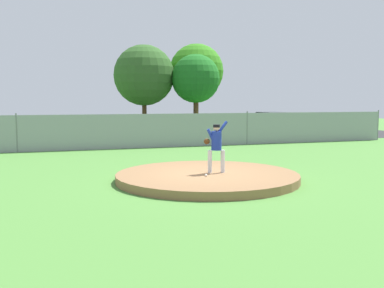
{
  "coord_description": "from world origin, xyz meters",
  "views": [
    {
      "loc": [
        -4.69,
        -12.62,
        2.51
      ],
      "look_at": [
        -0.08,
        1.28,
        1.04
      ],
      "focal_mm": 40.72,
      "sensor_mm": 36.0,
      "label": 1
    }
  ],
  "objects_px": {
    "baseball": "(206,175)",
    "parked_car_slate": "(273,125)",
    "pitcher_youth": "(216,143)",
    "parked_car_champagne": "(0,131)",
    "traffic_cone_orange": "(255,135)",
    "parked_car_charcoal": "(133,128)"
  },
  "relations": [
    {
      "from": "baseball",
      "to": "parked_car_slate",
      "type": "relative_size",
      "value": 0.02
    },
    {
      "from": "pitcher_youth",
      "to": "parked_car_champagne",
      "type": "distance_m",
      "value": 16.55
    },
    {
      "from": "traffic_cone_orange",
      "to": "parked_car_slate",
      "type": "bearing_deg",
      "value": 36.82
    },
    {
      "from": "traffic_cone_orange",
      "to": "baseball",
      "type": "bearing_deg",
      "value": -121.78
    },
    {
      "from": "traffic_cone_orange",
      "to": "parked_car_champagne",
      "type": "bearing_deg",
      "value": 172.86
    },
    {
      "from": "baseball",
      "to": "parked_car_charcoal",
      "type": "xyz_separation_m",
      "value": [
        0.66,
        15.28,
        0.5
      ]
    },
    {
      "from": "parked_car_charcoal",
      "to": "traffic_cone_orange",
      "type": "xyz_separation_m",
      "value": [
        7.58,
        -1.97,
        -0.52
      ]
    },
    {
      "from": "traffic_cone_orange",
      "to": "pitcher_youth",
      "type": "bearing_deg",
      "value": -121.14
    },
    {
      "from": "baseball",
      "to": "parked_car_champagne",
      "type": "distance_m",
      "value": 16.8
    },
    {
      "from": "baseball",
      "to": "traffic_cone_orange",
      "type": "bearing_deg",
      "value": 58.22
    },
    {
      "from": "baseball",
      "to": "pitcher_youth",
      "type": "bearing_deg",
      "value": 45.45
    },
    {
      "from": "parked_car_charcoal",
      "to": "traffic_cone_orange",
      "type": "bearing_deg",
      "value": -14.56
    },
    {
      "from": "parked_car_charcoal",
      "to": "parked_car_champagne",
      "type": "height_order",
      "value": "parked_car_charcoal"
    },
    {
      "from": "baseball",
      "to": "parked_car_slate",
      "type": "height_order",
      "value": "parked_car_slate"
    },
    {
      "from": "pitcher_youth",
      "to": "parked_car_charcoal",
      "type": "relative_size",
      "value": 0.36
    },
    {
      "from": "pitcher_youth",
      "to": "traffic_cone_orange",
      "type": "height_order",
      "value": "pitcher_youth"
    },
    {
      "from": "parked_car_slate",
      "to": "parked_car_champagne",
      "type": "xyz_separation_m",
      "value": [
        -17.64,
        0.18,
        -0.03
      ]
    },
    {
      "from": "parked_car_charcoal",
      "to": "parked_car_slate",
      "type": "bearing_deg",
      "value": -1.35
    },
    {
      "from": "pitcher_youth",
      "to": "parked_car_champagne",
      "type": "relative_size",
      "value": 0.35
    },
    {
      "from": "parked_car_slate",
      "to": "parked_car_charcoal",
      "type": "relative_size",
      "value": 0.91
    },
    {
      "from": "parked_car_slate",
      "to": "traffic_cone_orange",
      "type": "relative_size",
      "value": 7.6
    },
    {
      "from": "parked_car_charcoal",
      "to": "parked_car_champagne",
      "type": "bearing_deg",
      "value": -179.63
    }
  ]
}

